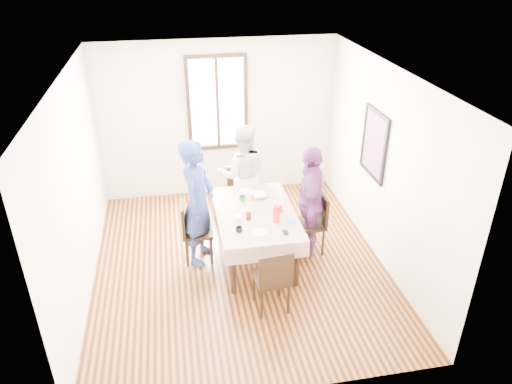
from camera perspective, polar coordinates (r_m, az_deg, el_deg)
ground at (r=6.90m, az=-2.01°, el=-8.37°), size 4.50×4.50×0.00m
back_wall at (r=8.25m, az=-4.56°, el=8.56°), size 4.00×0.00×4.00m
right_wall at (r=6.74m, az=14.87°, el=3.06°), size 0.00×4.50×4.50m
window_frame at (r=8.14m, az=-4.63°, el=10.50°), size 1.02×0.06×1.62m
window_pane at (r=8.15m, az=-4.63°, el=10.52°), size 0.90×0.02×1.50m
art_poster at (r=6.90m, az=13.92°, el=5.59°), size 0.04×0.76×0.96m
dining_table at (r=6.77m, az=-0.08°, el=-5.22°), size 0.95×1.54×0.75m
tablecloth at (r=6.57m, az=-0.08°, el=-2.45°), size 1.07×1.66×0.01m
chair_left at (r=6.78m, az=-6.93°, el=-4.63°), size 0.44×0.44×0.91m
chair_right at (r=6.94m, az=6.32°, el=-3.77°), size 0.43×0.43×0.91m
chair_far at (r=7.63m, az=-1.51°, el=-0.44°), size 0.48×0.48×0.91m
chair_near at (r=5.89m, az=1.81°, el=-10.12°), size 0.46×0.46×0.91m
person_left at (r=6.55m, az=-6.97°, el=-1.28°), size 0.66×0.78×1.82m
person_far at (r=7.44m, az=-1.53°, el=2.02°), size 0.87×0.71×1.66m
person_right at (r=6.74m, az=6.32°, el=-1.10°), size 0.66×1.04×1.66m
mug_black at (r=6.13m, az=-2.04°, el=-4.49°), size 0.09×0.09×0.07m
mug_flag at (r=6.56m, az=2.82°, el=-2.07°), size 0.12×0.12×0.09m
mug_green at (r=6.83m, az=-1.65°, el=-0.77°), size 0.13×0.13×0.07m
serving_bowl at (r=6.93m, az=0.33°, el=-0.39°), size 0.25×0.25×0.06m
juice_carton at (r=6.30m, az=2.43°, el=-2.59°), size 0.08×0.08×0.24m
butter_tub at (r=6.27m, az=4.21°, el=-3.78°), size 0.13×0.13×0.06m
jam_jar at (r=6.38m, az=-0.89°, el=-2.89°), size 0.07×0.07×0.10m
drinking_glass at (r=6.30m, az=-2.15°, el=-3.32°), size 0.08×0.08×0.11m
smartphone at (r=6.14m, az=3.51°, el=-4.82°), size 0.07×0.13×0.01m
flower_vase at (r=6.57m, az=-0.37°, el=-1.73°), size 0.07×0.07×0.14m
plate_right at (r=6.70m, az=2.68°, el=-1.75°), size 0.20×0.20×0.01m
plate_far at (r=7.10m, az=-1.15°, el=0.13°), size 0.20×0.20×0.01m
plate_near at (r=6.12m, az=0.38°, el=-4.82°), size 0.20×0.20×0.01m
butter_lid at (r=6.25m, az=4.23°, el=-3.48°), size 0.12×0.12×0.01m
flower_bunch at (r=6.51m, az=-0.38°, el=-0.83°), size 0.09×0.09×0.10m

